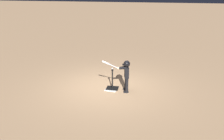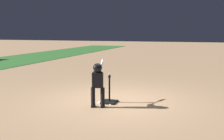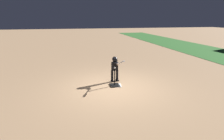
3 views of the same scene
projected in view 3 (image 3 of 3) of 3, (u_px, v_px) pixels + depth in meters
ground_plane at (114, 88)px, 7.47m from camera, size 90.00×90.00×0.00m
home_plate at (116, 85)px, 7.68m from camera, size 0.50×0.50×0.02m
batting_tee at (115, 83)px, 7.66m from camera, size 0.45×0.40×0.78m
batter_child at (115, 66)px, 7.99m from camera, size 1.00×0.41×1.20m
baseball at (115, 68)px, 7.46m from camera, size 0.07×0.07×0.07m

